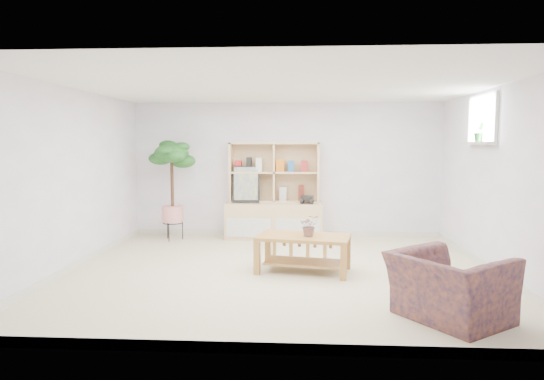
# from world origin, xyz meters

# --- Properties ---
(floor) EXTENTS (5.50, 5.00, 0.01)m
(floor) POSITION_xyz_m (0.00, 0.00, 0.00)
(floor) COLOR beige
(floor) RESTS_ON ground
(ceiling) EXTENTS (5.50, 5.00, 0.01)m
(ceiling) POSITION_xyz_m (0.00, 0.00, 2.40)
(ceiling) COLOR white
(ceiling) RESTS_ON walls
(walls) EXTENTS (5.51, 5.01, 2.40)m
(walls) POSITION_xyz_m (0.00, 0.00, 1.20)
(walls) COLOR white
(walls) RESTS_ON floor
(baseboard) EXTENTS (5.50, 5.00, 0.10)m
(baseboard) POSITION_xyz_m (0.00, 0.00, 0.05)
(baseboard) COLOR silver
(baseboard) RESTS_ON floor
(window) EXTENTS (0.10, 0.98, 0.68)m
(window) POSITION_xyz_m (2.73, 0.60, 2.00)
(window) COLOR #C1E3FF
(window) RESTS_ON walls
(window_sill) EXTENTS (0.14, 1.00, 0.04)m
(window_sill) POSITION_xyz_m (2.67, 0.60, 1.68)
(window_sill) COLOR silver
(window_sill) RESTS_ON walls
(storage_unit) EXTENTS (1.69, 0.57, 1.69)m
(storage_unit) POSITION_xyz_m (-0.21, 2.24, 0.85)
(storage_unit) COLOR tan
(storage_unit) RESTS_ON floor
(poster) EXTENTS (0.47, 0.12, 0.65)m
(poster) POSITION_xyz_m (-0.70, 2.18, 0.96)
(poster) COLOR yellow
(poster) RESTS_ON storage_unit
(toy_truck) EXTENTS (0.33, 0.25, 0.16)m
(toy_truck) POSITION_xyz_m (0.37, 2.14, 0.72)
(toy_truck) COLOR black
(toy_truck) RESTS_ON storage_unit
(coffee_table) EXTENTS (1.27, 0.85, 0.48)m
(coffee_table) POSITION_xyz_m (0.30, 0.02, 0.24)
(coffee_table) COLOR #A87037
(coffee_table) RESTS_ON floor
(table_plant) EXTENTS (0.28, 0.25, 0.28)m
(table_plant) POSITION_xyz_m (0.37, -0.01, 0.62)
(table_plant) COLOR #1F672D
(table_plant) RESTS_ON coffee_table
(floor_tree) EXTENTS (0.82, 0.82, 1.74)m
(floor_tree) POSITION_xyz_m (-1.96, 2.00, 0.87)
(floor_tree) COLOR #0F5818
(floor_tree) RESTS_ON floor
(armchair) EXTENTS (1.27, 1.29, 0.73)m
(armchair) POSITION_xyz_m (1.67, -1.64, 0.36)
(armchair) COLOR #0E1239
(armchair) RESTS_ON floor
(sill_plant) EXTENTS (0.15, 0.12, 0.27)m
(sill_plant) POSITION_xyz_m (2.67, 0.54, 1.83)
(sill_plant) COLOR #0F5818
(sill_plant) RESTS_ON window_sill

